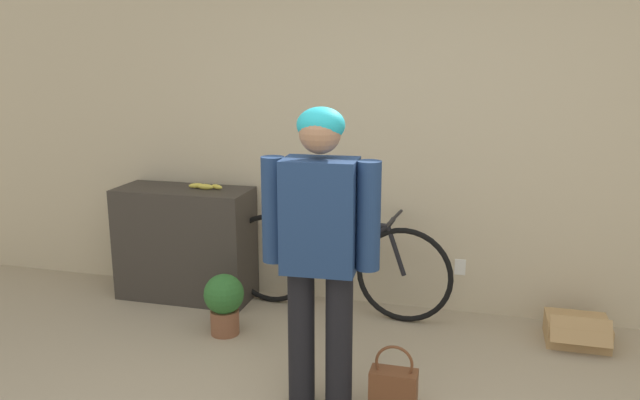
{
  "coord_description": "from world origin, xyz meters",
  "views": [
    {
      "loc": [
        0.67,
        -2.14,
        1.89
      ],
      "look_at": [
        -0.12,
        0.85,
        1.16
      ],
      "focal_mm": 35.0,
      "sensor_mm": 36.0,
      "label": 1
    }
  ],
  "objects_px": {
    "bicycle": "(334,263)",
    "handbag": "(393,388)",
    "cardboard_box": "(577,330)",
    "person": "(320,236)",
    "banana": "(206,186)",
    "potted_plant": "(224,301)"
  },
  "relations": [
    {
      "from": "bicycle",
      "to": "handbag",
      "type": "xyz_separation_m",
      "value": [
        0.63,
        -1.22,
        -0.25
      ]
    },
    {
      "from": "cardboard_box",
      "to": "bicycle",
      "type": "bearing_deg",
      "value": 177.06
    },
    {
      "from": "bicycle",
      "to": "cardboard_box",
      "type": "relative_size",
      "value": 4.39
    },
    {
      "from": "handbag",
      "to": "person",
      "type": "bearing_deg",
      "value": -171.71
    },
    {
      "from": "banana",
      "to": "cardboard_box",
      "type": "height_order",
      "value": "banana"
    },
    {
      "from": "banana",
      "to": "handbag",
      "type": "height_order",
      "value": "banana"
    },
    {
      "from": "potted_plant",
      "to": "banana",
      "type": "bearing_deg",
      "value": 122.94
    },
    {
      "from": "person",
      "to": "handbag",
      "type": "relative_size",
      "value": 4.32
    },
    {
      "from": "person",
      "to": "cardboard_box",
      "type": "xyz_separation_m",
      "value": [
        1.47,
        1.19,
        -0.89
      ]
    },
    {
      "from": "person",
      "to": "cardboard_box",
      "type": "relative_size",
      "value": 4.1
    },
    {
      "from": "bicycle",
      "to": "potted_plant",
      "type": "height_order",
      "value": "bicycle"
    },
    {
      "from": "person",
      "to": "handbag",
      "type": "xyz_separation_m",
      "value": [
        0.4,
        0.06,
        -0.84
      ]
    },
    {
      "from": "bicycle",
      "to": "potted_plant",
      "type": "xyz_separation_m",
      "value": [
        -0.64,
        -0.57,
        -0.14
      ]
    },
    {
      "from": "handbag",
      "to": "potted_plant",
      "type": "distance_m",
      "value": 1.42
    },
    {
      "from": "person",
      "to": "potted_plant",
      "type": "relative_size",
      "value": 3.82
    },
    {
      "from": "banana",
      "to": "handbag",
      "type": "xyz_separation_m",
      "value": [
        1.65,
        -1.24,
        -0.77
      ]
    },
    {
      "from": "person",
      "to": "handbag",
      "type": "bearing_deg",
      "value": 5.23
    },
    {
      "from": "person",
      "to": "cardboard_box",
      "type": "bearing_deg",
      "value": 35.91
    },
    {
      "from": "bicycle",
      "to": "handbag",
      "type": "relative_size",
      "value": 4.62
    },
    {
      "from": "person",
      "to": "banana",
      "type": "xyz_separation_m",
      "value": [
        -1.26,
        1.3,
        -0.07
      ]
    },
    {
      "from": "banana",
      "to": "cardboard_box",
      "type": "distance_m",
      "value": 2.84
    },
    {
      "from": "person",
      "to": "bicycle",
      "type": "distance_m",
      "value": 1.43
    }
  ]
}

